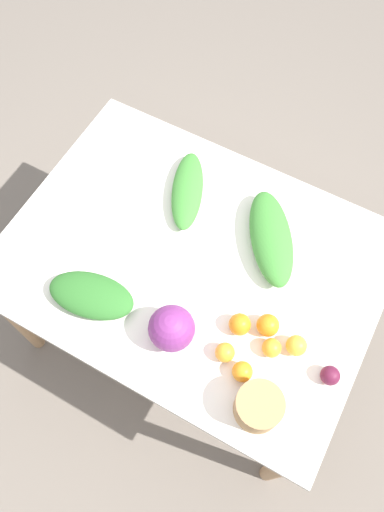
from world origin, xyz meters
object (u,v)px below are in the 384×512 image
cabbage_purple (172,328)px  greens_bunch_kale (187,190)px  orange_1 (272,348)px  orange_3 (268,325)px  orange_2 (225,352)px  greens_bunch_beet_tops (271,238)px  orange_5 (242,372)px  orange_4 (240,324)px  paper_bag (259,407)px  beet_root (330,375)px  greens_bunch_scallion (91,295)px  orange_0 (296,346)px

cabbage_purple → greens_bunch_kale: size_ratio=0.44×
orange_1 → orange_3: 0.08m
cabbage_purple → orange_1: (-0.31, -0.11, -0.05)m
cabbage_purple → orange_2: 0.19m
greens_bunch_beet_tops → orange_5: size_ratio=5.80×
orange_4 → cabbage_purple: bearing=35.5°
greens_bunch_beet_tops → orange_2: size_ratio=5.97×
greens_bunch_beet_tops → orange_1: bearing=115.4°
paper_bag → beet_root: 0.26m
greens_bunch_kale → orange_2: greens_bunch_kale is taller
greens_bunch_scallion → orange_1: size_ratio=4.74×
beet_root → orange_2: orange_2 is taller
cabbage_purple → orange_5: size_ratio=2.29×
cabbage_purple → orange_4: size_ratio=2.06×
beet_root → orange_2: 0.34m
greens_bunch_beet_tops → orange_0: (-0.24, 0.32, -0.01)m
greens_bunch_beet_tops → orange_1: size_ratio=6.10×
greens_bunch_kale → orange_2: size_ratio=5.31×
cabbage_purple → orange_3: (-0.27, -0.17, -0.04)m
paper_bag → greens_bunch_kale: 0.84m
greens_bunch_scallion → orange_4: bearing=-162.8°
orange_4 → paper_bag: bearing=128.1°
greens_bunch_scallion → greens_bunch_kale: bearing=-98.5°
orange_2 → orange_5: size_ratio=0.97×
beet_root → orange_1: same height
greens_bunch_kale → orange_0: size_ratio=4.99×
orange_3 → paper_bag: bearing=108.4°
orange_4 → orange_1: bearing=171.0°
orange_5 → orange_4: bearing=-60.6°
orange_0 → orange_2: orange_0 is taller
greens_bunch_kale → orange_1: (-0.54, 0.40, -0.00)m
paper_bag → greens_bunch_beet_tops: paper_bag is taller
beet_root → orange_0: (0.13, -0.04, 0.00)m
orange_5 → paper_bag: bearing=139.4°
orange_0 → beet_root: bearing=164.5°
paper_bag → orange_1: (0.04, -0.20, -0.02)m
greens_bunch_beet_tops → orange_0: size_ratio=5.62×
paper_bag → greens_bunch_scallion: (0.66, -0.06, -0.02)m
orange_1 → greens_bunch_beet_tops: bearing=-64.6°
cabbage_purple → orange_4: bearing=-144.5°
beet_root → orange_3: bearing=-12.4°
beet_root → orange_0: 0.14m
paper_bag → orange_3: size_ratio=1.94×
paper_bag → orange_5: paper_bag is taller
orange_4 → greens_bunch_beet_tops: bearing=-82.4°
greens_bunch_scallion → orange_5: 0.57m
cabbage_purple → beet_root: 0.53m
greens_bunch_kale → orange_3: 0.60m
paper_bag → greens_bunch_beet_tops: 0.60m
orange_1 → orange_4: size_ratio=0.86×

